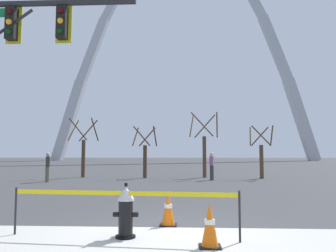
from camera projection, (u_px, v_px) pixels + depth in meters
name	position (u px, v px, depth m)	size (l,w,h in m)	color
ground_plane	(166.00, 230.00, 6.71)	(240.00, 240.00, 0.00)	#3D3D3F
fire_hydrant	(126.00, 212.00, 6.13)	(0.46, 0.48, 0.99)	black
caution_tape_barrier	(122.00, 205.00, 6.10)	(4.18, 0.40, 0.89)	#232326
traffic_cone_by_hydrant	(168.00, 209.00, 7.15)	(0.36, 0.36, 0.73)	black
traffic_cone_mid_sidewalk	(210.00, 225.00, 5.50)	(0.36, 0.36, 0.73)	black
traffic_signal_gantry	(1.00, 59.00, 9.08)	(5.02, 0.44, 6.00)	#232326
monument_arch	(183.00, 54.00, 76.04)	(58.83, 2.15, 54.41)	#B2B5BC
tree_far_left	(83.00, 151.00, 21.89)	(1.76, 1.77, 3.81)	#473323
tree_left_mid	(145.00, 155.00, 21.18)	(1.51, 1.52, 3.23)	#473323
tree_center_left	(204.00, 149.00, 21.69)	(1.91, 1.92, 4.15)	brown
tree_center_right	(261.00, 155.00, 20.78)	(1.51, 1.52, 3.24)	brown
pedestrian_walking_left	(48.00, 167.00, 18.19)	(0.32, 0.39, 1.59)	brown
pedestrian_standing_center	(212.00, 166.00, 19.40)	(0.29, 0.38, 1.59)	#38383D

